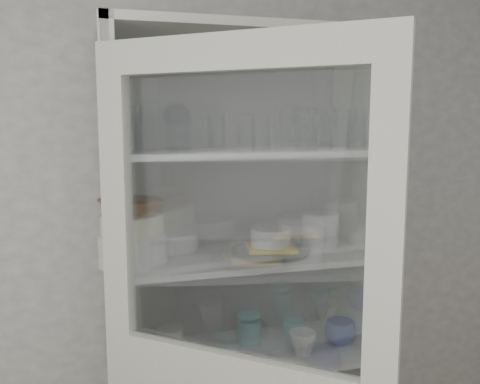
{
  "coord_description": "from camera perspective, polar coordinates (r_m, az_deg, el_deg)",
  "views": [
    {
      "loc": [
        -0.31,
        -0.57,
        1.77
      ],
      "look_at": [
        0.2,
        1.27,
        1.5
      ],
      "focal_mm": 38.0,
      "sensor_mm": 36.0,
      "label": 1
    }
  ],
  "objects": [
    {
      "name": "wall_back",
      "position": [
        2.15,
        -6.78,
        -4.63
      ],
      "size": [
        3.6,
        0.02,
        2.6
      ],
      "primitive_type": "cube",
      "color": "#989796",
      "rests_on": "ground"
    },
    {
      "name": "pantry_cabinet",
      "position": [
        2.14,
        -0.46,
        -14.7
      ],
      "size": [
        1.0,
        0.45,
        2.1
      ],
      "color": "#B4B5AE",
      "rests_on": "floor"
    },
    {
      "name": "tumbler_0",
      "position": [
        1.73,
        -12.2,
        6.89
      ],
      "size": [
        0.1,
        0.1,
        0.16
      ],
      "primitive_type": "cylinder",
      "rotation": [
        0.0,
        0.0,
        -0.42
      ],
      "color": "silver",
      "rests_on": "shelf_glass"
    },
    {
      "name": "tumbler_1",
      "position": [
        1.74,
        -10.92,
        6.51
      ],
      "size": [
        0.08,
        0.08,
        0.13
      ],
      "primitive_type": "cylinder",
      "rotation": [
        0.0,
        0.0,
        -0.32
      ],
      "color": "silver",
      "rests_on": "shelf_glass"
    },
    {
      "name": "tumbler_2",
      "position": [
        1.73,
        -6.67,
        6.96
      ],
      "size": [
        0.08,
        0.08,
        0.15
      ],
      "primitive_type": "cylinder",
      "rotation": [
        0.0,
        0.0,
        0.03
      ],
      "color": "silver",
      "rests_on": "shelf_glass"
    },
    {
      "name": "tumbler_3",
      "position": [
        1.79,
        2.41,
        6.56
      ],
      "size": [
        0.06,
        0.06,
        0.12
      ],
      "primitive_type": "cylinder",
      "rotation": [
        0.0,
        0.0,
        0.01
      ],
      "color": "silver",
      "rests_on": "shelf_glass"
    },
    {
      "name": "tumbler_4",
      "position": [
        1.88,
        9.38,
        6.63
      ],
      "size": [
        0.07,
        0.07,
        0.13
      ],
      "primitive_type": "cylinder",
      "rotation": [
        0.0,
        0.0,
        -0.15
      ],
      "color": "silver",
      "rests_on": "shelf_glass"
    },
    {
      "name": "tumbler_5",
      "position": [
        1.85,
        7.38,
        7.04
      ],
      "size": [
        0.08,
        0.08,
        0.16
      ],
      "primitive_type": "cylinder",
      "rotation": [
        0.0,
        0.0,
        -0.09
      ],
      "color": "silver",
      "rests_on": "shelf_glass"
    },
    {
      "name": "tumbler_6",
      "position": [
        1.94,
        13.0,
        6.84
      ],
      "size": [
        0.08,
        0.08,
        0.15
      ],
      "primitive_type": "cylinder",
      "rotation": [
        0.0,
        0.0,
        -0.12
      ],
      "color": "silver",
      "rests_on": "shelf_glass"
    },
    {
      "name": "tumbler_7",
      "position": [
        1.85,
        -10.61,
        6.99
      ],
      "size": [
        0.1,
        0.1,
        0.16
      ],
      "primitive_type": "cylinder",
      "rotation": [
        0.0,
        0.0,
        -0.32
      ],
      "color": "silver",
      "rests_on": "shelf_glass"
    },
    {
      "name": "tumbler_8",
      "position": [
        1.84,
        -7.24,
        6.97
      ],
      "size": [
        0.09,
        0.09,
        0.15
      ],
      "primitive_type": "cylinder",
      "rotation": [
        0.0,
        0.0,
        -0.26
      ],
      "color": "silver",
      "rests_on": "shelf_glass"
    },
    {
      "name": "tumbler_9",
      "position": [
        1.91,
        -2.67,
        6.73
      ],
      "size": [
        0.08,
        0.08,
        0.13
      ],
      "primitive_type": "cylinder",
      "rotation": [
        0.0,
        0.0,
        -0.28
      ],
      "color": "silver",
      "rests_on": "shelf_glass"
    },
    {
      "name": "goblet_0",
      "position": [
        1.98,
        -6.86,
        7.58
      ],
      "size": [
        0.08,
        0.08,
        0.19
      ],
      "primitive_type": null,
      "color": "silver",
      "rests_on": "shelf_glass"
    },
    {
      "name": "goblet_1",
      "position": [
        1.98,
        -7.43,
        7.6
      ],
      "size": [
        0.08,
        0.08,
        0.19
      ],
      "primitive_type": null,
      "color": "silver",
      "rests_on": "shelf_glass"
    },
    {
      "name": "goblet_2",
      "position": [
        2.11,
        6.91,
        7.44
      ],
      "size": [
        0.08,
        0.08,
        0.18
      ],
      "primitive_type": null,
      "color": "silver",
      "rests_on": "shelf_glass"
    },
    {
      "name": "goblet_3",
      "position": [
        2.14,
        10.11,
        7.28
      ],
      "size": [
        0.08,
        0.08,
        0.17
      ],
      "primitive_type": null,
      "color": "silver",
      "rests_on": "shelf_glass"
    },
    {
      "name": "plate_stack_front",
      "position": [
        1.85,
        -11.93,
        -6.24
      ],
      "size": [
        0.24,
        0.24,
        0.11
      ],
      "primitive_type": "cylinder",
      "color": "silver",
      "rests_on": "shelf_plates"
    },
    {
      "name": "plate_stack_back",
      "position": [
        2.04,
        -7.45,
        -5.44
      ],
      "size": [
        0.2,
        0.2,
        0.07
      ],
      "primitive_type": "cylinder",
      "color": "silver",
      "rests_on": "shelf_plates"
    },
    {
      "name": "cream_bowl",
      "position": [
        1.83,
        -12.01,
        -3.51
      ],
      "size": [
        0.29,
        0.29,
        0.07
      ],
      "primitive_type": "cylinder",
      "rotation": [
        0.0,
        0.0,
        -0.39
      ],
      "color": "beige",
      "rests_on": "plate_stack_front"
    },
    {
      "name": "terracotta_bowl",
      "position": [
        1.82,
        -12.07,
        -1.63
      ],
      "size": [
        0.28,
        0.28,
        0.05
      ],
      "primitive_type": "imported",
      "rotation": [
        0.0,
        0.0,
        0.35
      ],
      "color": "brown",
      "rests_on": "cream_bowl"
    },
    {
      "name": "glass_platter",
      "position": [
        1.98,
        3.46,
        -6.58
      ],
      "size": [
        0.32,
        0.32,
        0.02
      ],
      "primitive_type": "cylinder",
      "rotation": [
        0.0,
        0.0,
        -0.03
      ],
      "color": "silver",
      "rests_on": "shelf_plates"
    },
    {
      "name": "yellow_trivet",
      "position": [
        1.98,
        3.47,
        -6.16
      ],
      "size": [
        0.21,
        0.21,
        0.01
      ],
      "primitive_type": "cube",
      "rotation": [
        0.0,
        0.0,
        -0.19
      ],
      "color": "gold",
      "rests_on": "glass_platter"
    },
    {
      "name": "white_ramekin",
      "position": [
        1.97,
        3.48,
        -5.03
      ],
      "size": [
        0.17,
        0.17,
        0.07
      ],
      "primitive_type": "cylinder",
      "rotation": [
        0.0,
        0.0,
        -0.13
      ],
      "color": "silver",
      "rests_on": "yellow_trivet"
    },
    {
      "name": "grey_bowl_stack",
      "position": [
        2.07,
        8.96,
        -4.26
      ],
      "size": [
        0.15,
        0.15,
        0.14
      ],
      "primitive_type": "cylinder",
      "color": "#BABABA",
      "rests_on": "shelf_plates"
    },
    {
      "name": "mug_blue",
      "position": [
        2.19,
        11.12,
        -15.17
      ],
      "size": [
        0.15,
        0.15,
        0.1
      ],
      "primitive_type": "imported",
      "rotation": [
        0.0,
        0.0,
        -0.3
      ],
      "color": "navy",
      "rests_on": "shelf_mugs"
    },
    {
      "name": "mug_teal",
      "position": [
        2.19,
        6.05,
        -15.21
      ],
      "size": [
        0.11,
        0.11,
        0.09
      ],
      "primitive_type": "imported",
      "rotation": [
        0.0,
        0.0,
        -0.15
      ],
      "color": "teal",
      "rests_on": "shelf_mugs"
    },
    {
      "name": "mug_white",
      "position": [
        2.07,
        7.07,
        -16.53
      ],
      "size": [
        0.14,
        0.14,
        0.1
      ],
      "primitive_type": "imported",
      "rotation": [
        0.0,
        0.0,
        0.42
      ],
      "color": "silver",
      "rests_on": "shelf_mugs"
    },
    {
      "name": "teal_jar",
      "position": [
        2.16,
        1.03,
        -15.09
      ],
      "size": [
        0.1,
        0.1,
        0.12
      ],
      "color": "teal",
      "rests_on": "shelf_mugs"
    },
    {
      "name": "measuring_cups",
      "position": [
        2.0,
        -2.47,
        -18.28
      ],
      "size": [
        0.11,
        0.11,
        0.04
      ],
      "primitive_type": "cylinder",
      "color": "#BCBCBC",
      "rests_on": "shelf_mugs"
    },
    {
      "name": "white_canister",
      "position": [
        2.06,
        -7.81,
        -16.4
      ],
      "size": [
        0.11,
        0.11,
        0.12
      ],
      "primitive_type": "cylinder",
      "rotation": [
        0.0,
        0.0,
        -0.11
      ],
      "color": "silver",
      "rests_on": "shelf_mugs"
    }
  ]
}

